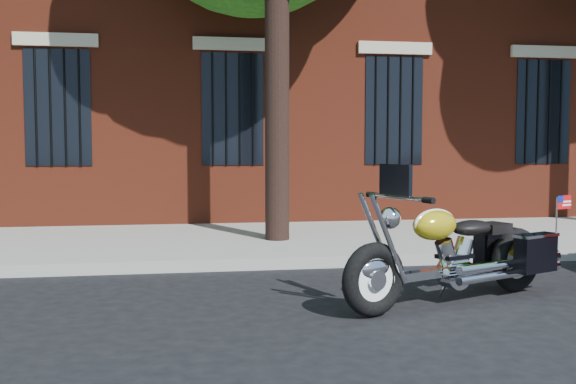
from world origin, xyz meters
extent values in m
plane|color=black|center=(0.00, 0.00, 0.00)|extent=(120.00, 120.00, 0.00)
cube|color=gray|center=(0.00, 1.38, 0.07)|extent=(40.00, 0.16, 0.15)
cube|color=gray|center=(0.00, 3.26, 0.07)|extent=(40.00, 3.60, 0.15)
cube|color=black|center=(0.00, 5.11, 2.20)|extent=(1.10, 0.14, 2.00)
cube|color=#B2A893|center=(0.00, 5.08, 3.35)|extent=(1.40, 0.20, 0.22)
cylinder|color=black|center=(0.00, 5.03, 2.20)|extent=(0.04, 0.04, 2.00)
cylinder|color=black|center=(0.50, 2.90, 2.50)|extent=(0.36, 0.36, 5.00)
torus|color=black|center=(0.82, -1.03, 0.34)|extent=(0.68, 0.40, 0.67)
torus|color=black|center=(2.58, -0.30, 0.34)|extent=(0.68, 0.40, 0.67)
cylinder|color=white|center=(0.82, -1.03, 0.34)|extent=(0.49, 0.25, 0.50)
cylinder|color=white|center=(2.58, -0.30, 0.34)|extent=(0.49, 0.25, 0.50)
ellipsoid|color=white|center=(0.82, -1.03, 0.44)|extent=(0.38, 0.26, 0.19)
ellipsoid|color=gold|center=(2.58, -0.30, 0.46)|extent=(0.38, 0.27, 0.19)
cube|color=white|center=(1.70, -0.66, 0.32)|extent=(1.43, 0.68, 0.08)
cylinder|color=white|center=(1.75, -0.65, 0.30)|extent=(0.37, 0.29, 0.32)
cylinder|color=white|center=(2.28, -0.62, 0.31)|extent=(1.20, 0.57, 0.09)
ellipsoid|color=gold|center=(1.50, -0.75, 0.79)|extent=(0.57, 0.46, 0.29)
ellipsoid|color=black|center=(1.96, -0.56, 0.73)|extent=(0.56, 0.45, 0.16)
cube|color=black|center=(2.46, -0.07, 0.45)|extent=(0.51, 0.34, 0.38)
cube|color=black|center=(2.66, -0.55, 0.45)|extent=(0.51, 0.34, 0.38)
cylinder|color=white|center=(1.08, -0.92, 1.07)|extent=(0.34, 0.74, 0.04)
sphere|color=white|center=(0.99, -0.96, 0.89)|extent=(0.26, 0.26, 0.20)
cube|color=black|center=(1.04, -0.94, 1.23)|extent=(0.19, 0.39, 0.28)
cube|color=red|center=(3.02, -0.44, 0.96)|extent=(0.21, 0.10, 0.14)
camera|label=1|loc=(-0.82, -6.50, 1.52)|focal=40.00mm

